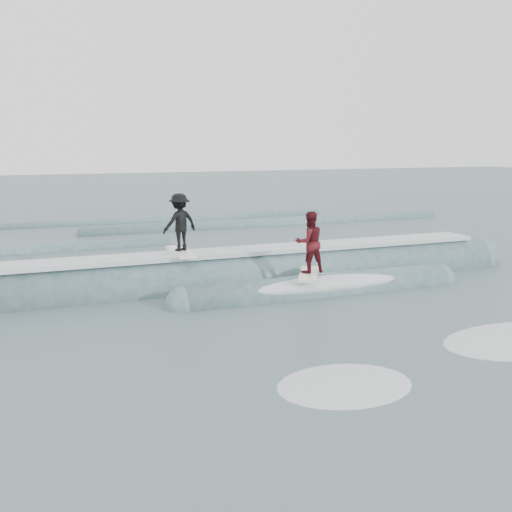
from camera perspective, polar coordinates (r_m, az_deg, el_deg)
name	(u,v)px	position (r m, az deg, el deg)	size (l,w,h in m)	color
ground	(321,332)	(14.68, 6.48, -7.53)	(160.00, 160.00, 0.00)	#3F575C
breaking_wave	(259,283)	(19.37, 0.28, -2.68)	(21.51, 3.87, 2.18)	#38595F
surfer_black	(180,224)	(18.61, -7.64, 3.18)	(1.36, 2.01, 1.96)	white
surfer_red	(309,245)	(17.83, 5.36, 1.14)	(1.45, 2.02, 2.03)	white
whitewater	(446,347)	(14.28, 18.45, -8.60)	(18.14, 8.25, 0.10)	white
far_swells	(148,233)	(30.79, -10.79, 2.26)	(40.11, 8.65, 0.80)	#38595F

